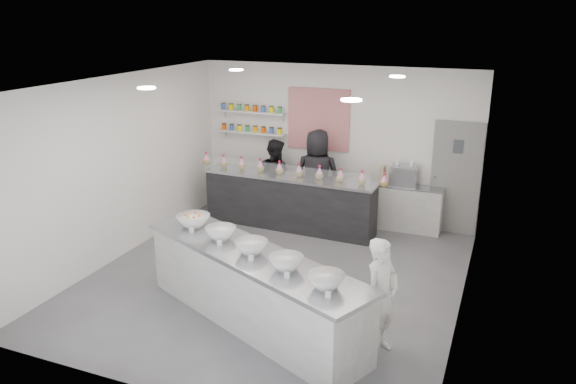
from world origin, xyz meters
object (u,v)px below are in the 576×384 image
at_px(prep_counter, 252,288).
at_px(staff_left, 275,178).
at_px(espresso_machine, 404,176).
at_px(woman_prep, 381,297).
at_px(back_bar, 289,202).
at_px(espresso_ledge, 410,209).
at_px(staff_right, 317,177).

bearing_deg(prep_counter, staff_left, 133.65).
distance_m(espresso_machine, woman_prep, 4.15).
distance_m(prep_counter, staff_left, 4.14).
bearing_deg(woman_prep, espresso_machine, 30.10).
bearing_deg(staff_left, espresso_machine, -154.34).
height_order(prep_counter, back_bar, back_bar).
bearing_deg(woman_prep, staff_left, 60.48).
bearing_deg(espresso_ledge, prep_counter, -107.86).
xyz_separation_m(prep_counter, espresso_ledge, (1.31, 4.08, -0.06)).
xyz_separation_m(back_bar, woman_prep, (2.53, -3.40, 0.22)).
relative_size(espresso_ledge, staff_right, 0.63).
distance_m(back_bar, espresso_ledge, 2.26).
bearing_deg(staff_left, espresso_ledge, -154.57).
xyz_separation_m(back_bar, espresso_machine, (2.00, 0.71, 0.54)).
bearing_deg(back_bar, espresso_machine, 21.67).
xyz_separation_m(espresso_machine, staff_right, (-1.60, -0.27, -0.13)).
height_order(espresso_machine, staff_right, staff_right).
bearing_deg(woman_prep, espresso_ledge, 28.00).
distance_m(back_bar, woman_prep, 4.24).
relative_size(back_bar, espresso_ledge, 2.85).
bearing_deg(staff_right, back_bar, 39.04).
relative_size(staff_left, staff_right, 0.85).
bearing_deg(prep_counter, espresso_machine, 98.68).
relative_size(prep_counter, staff_right, 1.97).
distance_m(staff_left, staff_right, 0.93).
xyz_separation_m(back_bar, staff_left, (-0.51, 0.53, 0.27)).
height_order(woman_prep, staff_right, staff_right).
distance_m(espresso_machine, staff_left, 2.53).
bearing_deg(espresso_ledge, staff_right, -171.32).
xyz_separation_m(prep_counter, staff_right, (-0.44, 3.81, 0.43)).
xyz_separation_m(espresso_ledge, staff_right, (-1.75, -0.27, 0.49)).
bearing_deg(espresso_machine, woman_prep, -82.53).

